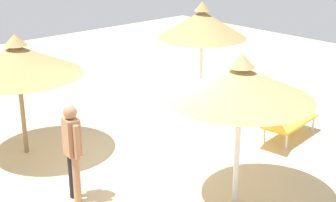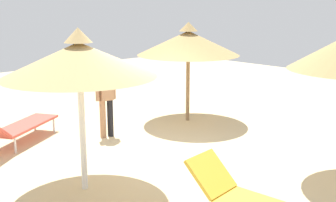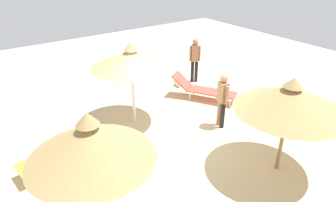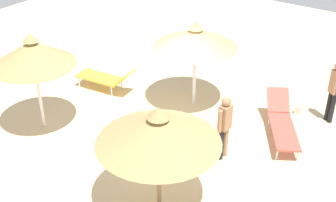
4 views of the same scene
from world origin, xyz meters
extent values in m
cube|color=beige|center=(0.00, 0.00, -0.05)|extent=(24.00, 24.00, 0.10)
cylinder|color=white|center=(-1.55, -0.21, 1.11)|extent=(0.09, 0.09, 2.23)
cone|color=tan|center=(-1.55, -0.21, 2.05)|extent=(2.31, 2.31, 0.52)
cone|color=tan|center=(-1.55, -0.21, 2.41)|extent=(0.42, 0.42, 0.22)
cylinder|color=olive|center=(2.49, 1.50, 1.02)|extent=(0.09, 0.09, 2.05)
cone|color=tan|center=(2.49, 1.50, 1.92)|extent=(2.47, 2.47, 0.58)
cone|color=tan|center=(2.49, 1.50, 2.31)|extent=(0.44, 0.44, 0.22)
cube|color=gold|center=(-0.75, -2.13, 0.61)|extent=(0.66, 0.54, 0.47)
cube|color=#CC4C3F|center=(-1.18, 2.70, 0.34)|extent=(1.77, 1.40, 0.05)
cylinder|color=silver|center=(-0.69, 3.29, 0.16)|extent=(0.04, 0.04, 0.32)
cylinder|color=silver|center=(-0.44, 2.87, 0.16)|extent=(0.04, 0.04, 0.32)
cylinder|color=silver|center=(-1.67, 2.11, 0.16)|extent=(0.04, 0.04, 0.32)
cylinder|color=#A57554|center=(0.15, 1.77, 0.41)|extent=(0.13, 0.13, 0.83)
cylinder|color=black|center=(0.33, 1.74, 0.41)|extent=(0.13, 0.13, 0.83)
cube|color=#A57554|center=(0.24, 1.75, 1.14)|extent=(0.31, 0.26, 0.62)
sphere|color=#A57554|center=(0.24, 1.75, 1.56)|extent=(0.22, 0.22, 0.22)
cylinder|color=#A57554|center=(0.05, 1.78, 1.11)|extent=(0.09, 0.09, 0.57)
cylinder|color=#A57554|center=(0.43, 1.72, 1.11)|extent=(0.09, 0.09, 0.57)
camera|label=1|loc=(-6.14, 5.46, 4.32)|focal=52.60mm
camera|label=2|loc=(-4.84, -5.69, 2.87)|focal=45.54mm
camera|label=3|loc=(5.74, -4.13, 4.88)|focal=32.24mm
camera|label=4|loc=(8.14, 5.72, 6.67)|focal=47.83mm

